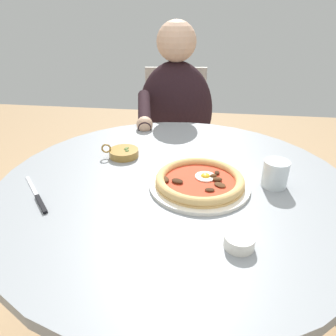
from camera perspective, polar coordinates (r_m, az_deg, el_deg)
The scene contains 9 objects.
ground_plane at distance 1.45m, azimuth 1.01°, elevation -28.44°, with size 6.00×6.00×0.02m, color tan.
dining_table at distance 1.02m, azimuth 1.29°, elevation -9.93°, with size 1.06×1.06×0.73m.
pizza_on_plate at distance 0.90m, azimuth 5.85°, elevation -2.48°, with size 0.29×0.29×0.04m.
water_glass at distance 0.95m, azimuth 19.13°, elevation -1.26°, with size 0.07×0.07×0.08m.
steak_knife at distance 0.92m, azimuth -22.81°, elevation -5.19°, with size 0.18×0.16×0.01m.
ramekin_capers at distance 0.71m, azimuth 13.03°, elevation -12.97°, with size 0.07×0.07×0.03m.
olive_pan at distance 1.09m, azimuth -8.19°, elevation 2.81°, with size 0.10×0.13×0.05m.
diner_person at distance 1.70m, azimuth 1.28°, elevation 4.01°, with size 0.52×0.40×1.14m.
cafe_chair_diner at distance 1.82m, azimuth 1.36°, elevation 6.41°, with size 0.43×0.43×0.89m.
Camera 1 is at (-0.80, -0.08, 1.20)m, focal length 33.02 mm.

